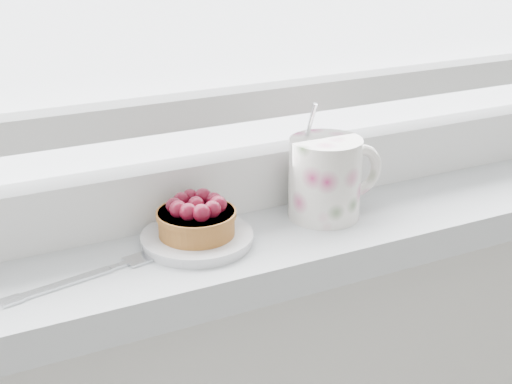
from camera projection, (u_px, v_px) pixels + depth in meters
saucer at (197, 239)px, 0.78m from camera, size 0.12×0.12×0.01m
raspberry_tart at (196, 217)px, 0.77m from camera, size 0.09×0.09×0.05m
floral_mug at (327, 176)px, 0.84m from camera, size 0.12×0.09×0.14m
fork at (95, 274)px, 0.72m from camera, size 0.19×0.06×0.00m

